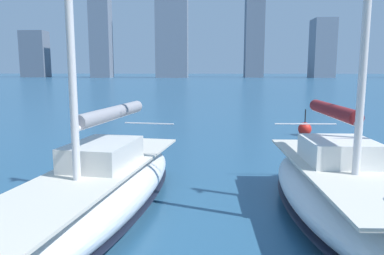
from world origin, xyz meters
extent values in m
cube|color=gray|center=(-47.04, -161.48, 12.12)|extent=(8.78, 11.13, 24.25)
cube|color=slate|center=(-18.86, -165.28, 22.40)|extent=(7.83, 9.10, 44.81)
cube|color=slate|center=(15.84, -155.86, 23.72)|extent=(13.02, 8.05, 47.44)
cube|color=slate|center=(45.80, -156.70, 20.66)|extent=(8.33, 6.86, 41.33)
cube|color=slate|center=(78.28, -164.81, 10.13)|extent=(10.88, 7.73, 20.27)
ellipsoid|color=silver|center=(-3.33, -6.98, 0.63)|extent=(2.70, 7.62, 1.26)
ellipsoid|color=black|center=(-3.33, -6.98, 0.28)|extent=(2.72, 7.66, 0.10)
cube|color=beige|center=(-3.33, -6.98, 1.29)|extent=(2.23, 6.70, 0.06)
cube|color=silver|center=(-3.32, -7.43, 1.59)|extent=(1.56, 1.70, 0.55)
cylinder|color=silver|center=(-3.30, -8.00, 2.37)|extent=(0.19, 3.18, 0.12)
cylinder|color=maroon|center=(-3.30, -8.00, 2.49)|extent=(0.38, 2.93, 0.32)
cylinder|color=silver|center=(-3.25, -10.39, 1.81)|extent=(1.91, 0.08, 0.04)
ellipsoid|color=silver|center=(2.36, -6.65, 0.59)|extent=(3.59, 9.45, 1.18)
ellipsoid|color=black|center=(2.36, -6.65, 0.27)|extent=(3.61, 9.50, 0.10)
cube|color=beige|center=(2.36, -6.65, 1.21)|extent=(3.03, 8.30, 0.06)
cube|color=silver|center=(2.28, -7.19, 1.52)|extent=(1.64, 2.21, 0.55)
cylinder|color=silver|center=(2.18, -7.88, 2.29)|extent=(0.69, 3.85, 0.12)
cylinder|color=gray|center=(2.18, -7.88, 2.41)|extent=(0.84, 3.57, 0.32)
cylinder|color=silver|center=(1.75, -10.75, 1.73)|extent=(1.67, 0.29, 0.04)
sphere|color=red|center=(-5.31, -18.59, 0.35)|extent=(0.70, 0.70, 0.70)
cylinder|color=black|center=(-5.31, -18.59, 1.05)|extent=(0.06, 0.06, 0.70)
camera|label=1|loc=(-0.28, 1.37, 3.50)|focal=35.00mm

